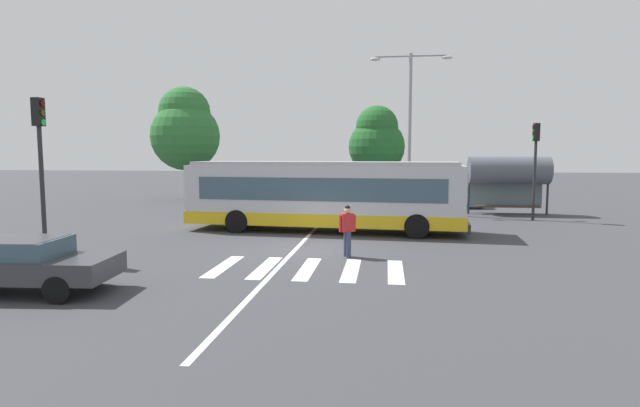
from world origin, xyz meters
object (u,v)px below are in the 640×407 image
Objects in this scene: parked_car_teal at (385,193)px; traffic_light_far_corner at (535,156)px; parked_car_champagne at (266,192)px; background_tree_right at (377,141)px; foreground_sedan at (19,262)px; background_tree_left at (185,129)px; city_transit_bus at (324,195)px; parked_car_silver at (422,194)px; pedestrian_crossing_street at (347,228)px; parked_car_red at (302,192)px; parked_car_blue at (343,193)px; twin_arm_street_lamp at (410,116)px; traffic_light_near_corner at (40,152)px; parked_car_white at (463,194)px; bus_stop_shelter at (508,171)px.

traffic_light_far_corner is (7.60, -7.36, 2.54)m from parked_car_teal.
background_tree_right reaches higher than parked_car_champagne.
background_tree_left is at bearing 103.26° from foreground_sedan.
parked_car_silver is (5.05, 12.23, -0.82)m from city_transit_bus.
city_transit_bus is 2.49× the size of traffic_light_far_corner.
parked_car_red is at bearing 104.22° from pedestrian_crossing_street.
parked_car_blue is 7.77m from twin_arm_street_lamp.
twin_arm_street_lamp reaches higher than parked_car_silver.
twin_arm_street_lamp is at bearing 60.85° from foreground_sedan.
background_tree_right is at bearing 88.78° from pedestrian_crossing_street.
twin_arm_street_lamp is at bearing -74.81° from parked_car_teal.
foreground_sedan is 22.93m from traffic_light_far_corner.
pedestrian_crossing_street is at bearing -55.04° from background_tree_left.
pedestrian_crossing_street is at bearing -101.13° from twin_arm_street_lamp.
traffic_light_far_corner is at bearing 32.65° from traffic_light_near_corner.
traffic_light_far_corner is 0.60× the size of background_tree_left.
city_transit_bus is at bearing -153.43° from traffic_light_far_corner.
parked_car_red is 0.56× the size of background_tree_left.
parked_car_champagne is 0.99× the size of parked_car_white.
city_transit_bus is 2.64× the size of parked_car_red.
parked_car_red is at bearing -177.45° from parked_car_teal.
traffic_light_far_corner is at bearing -33.35° from parked_car_blue.
bus_stop_shelter is at bearing 58.28° from pedestrian_crossing_street.
parked_car_champagne is 11.71m from twin_arm_street_lamp.
city_transit_bus reaches higher than parked_car_red.
foreground_sedan is 0.51× the size of twin_arm_street_lamp.
background_tree_left is at bearing -165.26° from background_tree_right.
parked_car_red is 0.90× the size of traffic_light_near_corner.
traffic_light_far_corner reaches higher than city_transit_bus.
twin_arm_street_lamp is at bearing -102.60° from parked_car_silver.
twin_arm_street_lamp reaches higher than parked_car_teal.
city_transit_bus is at bearing -118.19° from twin_arm_street_lamp.
parked_car_silver is (8.07, 0.01, 0.00)m from parked_car_red.
traffic_light_near_corner is at bearing -141.14° from bus_stop_shelter.
traffic_light_far_corner is (10.20, 5.10, 1.71)m from city_transit_bus.
parked_car_champagne is 7.89m from background_tree_left.
traffic_light_far_corner reaches higher than parked_car_red.
background_tree_left is (-22.13, 8.61, 1.89)m from traffic_light_far_corner.
city_transit_bus is 11.53m from traffic_light_far_corner.
parked_car_red is at bearing 103.89° from city_transit_bus.
twin_arm_street_lamp is (3.98, 7.42, 3.95)m from city_transit_bus.
parked_car_champagne is 0.55× the size of background_tree_left.
city_transit_bus is at bearing -122.54° from parked_car_white.
foreground_sedan is at bearing -144.96° from pedestrian_crossing_street.
bus_stop_shelter is (-0.70, 2.49, -0.88)m from traffic_light_far_corner.
parked_car_blue is at bearing -5.72° from parked_car_red.
city_transit_bus is 1.48× the size of background_tree_left.
parked_car_silver is 17.61m from background_tree_left.
traffic_light_near_corner reaches higher than parked_car_white.
traffic_light_far_corner reaches higher than parked_car_white.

